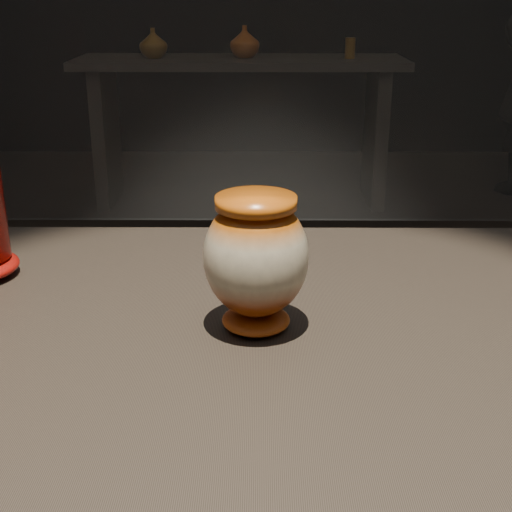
% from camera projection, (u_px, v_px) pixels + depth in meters
% --- Properties ---
extents(display_plinth, '(2.00, 0.80, 0.90)m').
position_uv_depth(display_plinth, '(313.00, 483.00, 1.07)').
color(display_plinth, black).
rests_on(display_plinth, ground).
extents(main_vase, '(0.14, 0.14, 0.18)m').
position_uv_depth(main_vase, '(256.00, 258.00, 0.92)').
color(main_vase, maroon).
rests_on(main_vase, display_plinth).
extents(back_shelf, '(2.00, 0.60, 0.90)m').
position_uv_depth(back_shelf, '(241.00, 102.00, 4.42)').
color(back_shelf, black).
rests_on(back_shelf, ground).
extents(back_vase_left, '(0.21, 0.21, 0.17)m').
position_uv_depth(back_vase_left, '(153.00, 43.00, 4.26)').
color(back_vase_left, '#885D13').
rests_on(back_vase_left, back_shelf).
extents(back_vase_mid, '(0.19, 0.19, 0.19)m').
position_uv_depth(back_vase_mid, '(245.00, 42.00, 4.29)').
color(back_vase_mid, maroon).
rests_on(back_vase_mid, back_shelf).
extents(back_vase_right, '(0.06, 0.06, 0.12)m').
position_uv_depth(back_vase_right, '(350.00, 48.00, 4.27)').
color(back_vase_right, '#885D13').
rests_on(back_vase_right, back_shelf).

